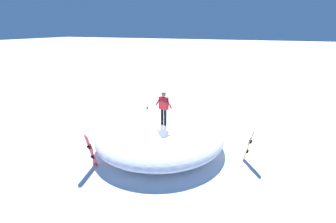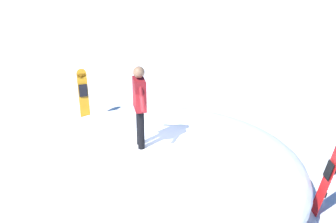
% 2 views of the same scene
% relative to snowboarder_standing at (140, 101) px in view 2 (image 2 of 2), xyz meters
% --- Properties ---
extents(ground, '(240.00, 240.00, 0.00)m').
position_rel_snowboarder_standing_xyz_m(ground, '(0.13, 0.67, -2.26)').
color(ground, white).
extents(snow_mound, '(7.52, 7.67, 1.23)m').
position_rel_snowboarder_standing_xyz_m(snow_mound, '(0.15, 0.17, -1.64)').
color(snow_mound, white).
rests_on(snow_mound, ground).
extents(snowboarder_standing, '(1.05, 0.34, 1.76)m').
position_rel_snowboarder_standing_xyz_m(snowboarder_standing, '(0.00, 0.00, 0.00)').
color(snowboarder_standing, black).
rests_on(snowboarder_standing, snow_mound).
extents(snowboard_secondary_upright, '(0.41, 0.46, 1.66)m').
position_rel_snowboarder_standing_xyz_m(snowboard_secondary_upright, '(2.21, 3.17, -1.40)').
color(snowboard_secondary_upright, red).
rests_on(snowboard_secondary_upright, ground).
extents(snowboard_tertiary_upright, '(0.40, 0.34, 1.64)m').
position_rel_snowboarder_standing_xyz_m(snowboard_tertiary_upright, '(-4.32, -0.08, -1.41)').
color(snowboard_tertiary_upright, orange).
rests_on(snowboard_tertiary_upright, ground).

